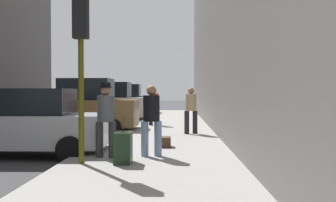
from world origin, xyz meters
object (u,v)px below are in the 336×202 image
at_px(parked_black_suv, 124,101).
at_px(duffel_bag, 165,142).
at_px(pedestrian_in_red_jacket, 154,105).
at_px(pedestrian_in_tan_coat, 191,108).
at_px(parked_bronze_suv, 83,108).
at_px(parked_silver_sedan, 29,124).
at_px(traffic_light, 81,43).
at_px(parked_white_van, 109,103).
at_px(pedestrian_in_jeans, 151,117).
at_px(rolling_suitcase, 123,148).
at_px(pedestrian_with_beanie, 106,116).
at_px(fire_hydrant, 129,119).

distance_m(parked_black_suv, duffel_bag, 17.42).
relative_size(pedestrian_in_red_jacket, pedestrian_in_tan_coat, 1.00).
xyz_separation_m(parked_bronze_suv, pedestrian_in_red_jacket, (2.88, 1.78, 0.07)).
relative_size(parked_silver_sedan, pedestrian_in_tan_coat, 2.48).
distance_m(parked_silver_sedan, pedestrian_in_tan_coat, 5.99).
bearing_deg(traffic_light, parked_white_van, 97.85).
distance_m(pedestrian_in_jeans, rolling_suitcase, 1.22).
relative_size(traffic_light, duffel_bag, 8.18).
height_order(pedestrian_in_red_jacket, duffel_bag, pedestrian_in_red_jacket).
bearing_deg(pedestrian_in_red_jacket, parked_white_van, 124.44).
xyz_separation_m(parked_black_suv, pedestrian_with_beanie, (2.24, -18.77, 0.10)).
bearing_deg(traffic_light, rolling_suitcase, 2.96).
relative_size(parked_white_van, pedestrian_in_red_jacket, 2.73).
height_order(pedestrian_in_tan_coat, rolling_suitcase, pedestrian_in_tan_coat).
xyz_separation_m(fire_hydrant, duffel_bag, (1.79, -6.00, -0.21)).
bearing_deg(parked_black_suv, duffel_bag, -78.10).
bearing_deg(pedestrian_with_beanie, duffel_bag, 52.30).
bearing_deg(pedestrian_in_tan_coat, parked_bronze_suv, 159.17).
relative_size(parked_bronze_suv, parked_white_van, 0.99).
bearing_deg(parked_silver_sedan, pedestrian_in_red_jacket, 68.96).
height_order(pedestrian_with_beanie, duffel_bag, pedestrian_with_beanie).
height_order(parked_bronze_suv, rolling_suitcase, parked_bronze_suv).
relative_size(pedestrian_with_beanie, pedestrian_in_jeans, 1.04).
height_order(parked_silver_sedan, parked_black_suv, parked_black_suv).
xyz_separation_m(fire_hydrant, pedestrian_with_beanie, (0.44, -7.75, 0.64)).
bearing_deg(rolling_suitcase, pedestrian_in_jeans, 58.22).
bearing_deg(rolling_suitcase, pedestrian_in_red_jacket, 89.24).
height_order(traffic_light, pedestrian_in_jeans, traffic_light).
distance_m(parked_bronze_suv, parked_white_van, 5.98).
relative_size(parked_black_suv, fire_hydrant, 6.54).
relative_size(parked_white_van, pedestrian_in_tan_coat, 2.73).
height_order(parked_bronze_suv, pedestrian_in_tan_coat, parked_bronze_suv).
relative_size(parked_black_suv, pedestrian_in_tan_coat, 2.69).
bearing_deg(parked_silver_sedan, fire_hydrant, 74.96).
height_order(parked_silver_sedan, traffic_light, traffic_light).
distance_m(traffic_light, rolling_suitcase, 2.44).
relative_size(parked_white_van, duffel_bag, 10.61).
distance_m(parked_bronze_suv, pedestrian_with_beanie, 7.10).
xyz_separation_m(fire_hydrant, pedestrian_in_jeans, (1.51, -7.54, 0.61)).
bearing_deg(duffel_bag, pedestrian_with_beanie, -127.70).
distance_m(parked_silver_sedan, parked_white_van, 11.68).
height_order(pedestrian_in_jeans, duffel_bag, pedestrian_in_jeans).
bearing_deg(fire_hydrant, pedestrian_in_tan_coat, -45.70).
distance_m(traffic_light, pedestrian_with_beanie, 1.82).
bearing_deg(pedestrian_in_jeans, parked_silver_sedan, 165.96).
height_order(parked_silver_sedan, rolling_suitcase, parked_silver_sedan).
height_order(parked_bronze_suv, fire_hydrant, parked_bronze_suv).
bearing_deg(pedestrian_in_red_jacket, parked_black_suv, 105.66).
height_order(fire_hydrant, duffel_bag, fire_hydrant).
bearing_deg(parked_bronze_suv, fire_hydrant, 29.35).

